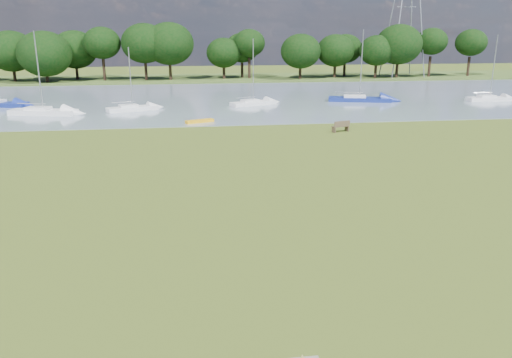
{
  "coord_description": "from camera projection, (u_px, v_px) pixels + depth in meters",
  "views": [
    {
      "loc": [
        -1.13,
        -23.31,
        8.24
      ],
      "look_at": [
        1.95,
        -2.0,
        1.92
      ],
      "focal_mm": 35.0,
      "sensor_mm": 36.0,
      "label": 1
    }
  ],
  "objects": [
    {
      "name": "sailboat_0",
      "position": [
        132.0,
        107.0,
        54.46
      ],
      "size": [
        5.63,
        3.48,
        6.74
      ],
      "rotation": [
        0.0,
        0.0,
        0.39
      ],
      "color": "white",
      "rests_on": "river"
    },
    {
      "name": "sailboat_3",
      "position": [
        489.0,
        97.0,
        62.44
      ],
      "size": [
        5.7,
        1.63,
        7.99
      ],
      "rotation": [
        0.0,
        0.0,
        -0.01
      ],
      "color": "white",
      "rests_on": "river"
    },
    {
      "name": "kayak",
      "position": [
        200.0,
        121.0,
        47.39
      ],
      "size": [
        2.81,
        1.66,
        0.28
      ],
      "primitive_type": "cube",
      "rotation": [
        0.0,
        0.0,
        0.39
      ],
      "color": "#FEB111",
      "rests_on": "river"
    },
    {
      "name": "tree_line",
      "position": [
        162.0,
        47.0,
        86.94
      ],
      "size": [
        131.17,
        8.06,
        9.76
      ],
      "color": "black",
      "rests_on": "far_bank"
    },
    {
      "name": "sailboat_5",
      "position": [
        253.0,
        102.0,
        58.77
      ],
      "size": [
        5.77,
        3.67,
        7.58
      ],
      "rotation": [
        0.0,
        0.0,
        0.41
      ],
      "color": "white",
      "rests_on": "river"
    },
    {
      "name": "sailboat_4",
      "position": [
        359.0,
        98.0,
        62.04
      ],
      "size": [
        7.91,
        4.21,
        8.63
      ],
      "rotation": [
        0.0,
        0.0,
        -0.29
      ],
      "color": "navy",
      "rests_on": "river"
    },
    {
      "name": "ground",
      "position": [
        211.0,
        207.0,
        24.61
      ],
      "size": [
        220.0,
        220.0,
        0.0
      ],
      "primitive_type": "plane",
      "color": "brown"
    },
    {
      "name": "far_bank",
      "position": [
        189.0,
        79.0,
        92.99
      ],
      "size": [
        220.0,
        20.0,
        0.4
      ],
      "primitive_type": "cube",
      "color": "#4C6626",
      "rests_on": "ground"
    },
    {
      "name": "riverbank_bench",
      "position": [
        341.0,
        126.0,
        43.02
      ],
      "size": [
        1.67,
        0.95,
        0.98
      ],
      "rotation": [
        0.0,
        0.0,
        0.32
      ],
      "color": "brown",
      "rests_on": "ground"
    },
    {
      "name": "river",
      "position": [
        193.0,
        99.0,
        64.5
      ],
      "size": [
        220.0,
        40.0,
        0.1
      ],
      "primitive_type": "cube",
      "color": "gray",
      "rests_on": "ground"
    },
    {
      "name": "sailboat_1",
      "position": [
        42.0,
        110.0,
        51.98
      ],
      "size": [
        7.17,
        3.59,
        8.44
      ],
      "rotation": [
        0.0,
        0.0,
        -0.25
      ],
      "color": "white",
      "rests_on": "river"
    }
  ]
}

